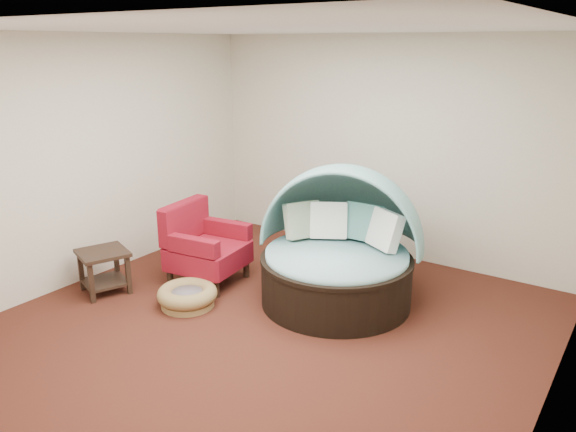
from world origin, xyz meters
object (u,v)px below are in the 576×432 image
Objects in this scene: canopy_daybed at (339,240)px; red_armchair at (204,246)px; side_table at (104,266)px; pet_basket at (187,296)px.

canopy_daybed is 2.17× the size of red_armchair.
canopy_daybed reaches higher than side_table.
pet_basket is at bearing -70.22° from red_armchair.
canopy_daybed is 3.03× the size of pet_basket.
red_armchair is at bearing -179.81° from canopy_daybed.
canopy_daybed is 3.09× the size of side_table.
canopy_daybed is 1.62m from red_armchair.
canopy_daybed reaches higher than pet_basket.
pet_basket is at bearing -155.54° from canopy_daybed.
side_table is (-2.25, -1.30, -0.37)m from canopy_daybed.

